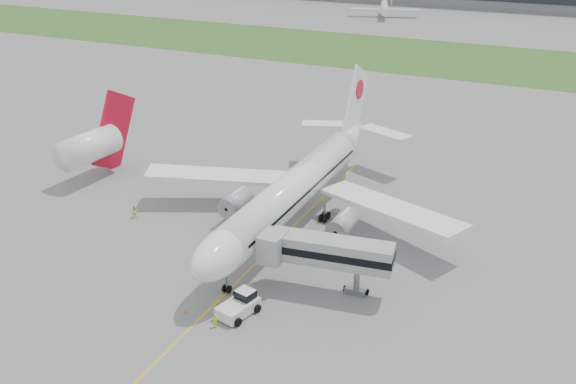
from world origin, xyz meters
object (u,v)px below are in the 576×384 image
at_px(airliner, 298,185).
at_px(jet_bridge, 323,251).
at_px(pushback_tug, 240,304).
at_px(neighbor_aircraft, 92,145).
at_px(ground_crew_near, 215,321).

relative_size(airliner, jet_bridge, 3.59).
relative_size(airliner, pushback_tug, 10.31).
distance_m(airliner, jet_bridge, 17.75).
bearing_deg(pushback_tug, jet_bridge, 64.53).
xyz_separation_m(jet_bridge, neighbor_aircraft, (-46.69, 15.65, 0.44)).
bearing_deg(jet_bridge, pushback_tug, -136.27).
relative_size(jet_bridge, ground_crew_near, 9.33).
height_order(jet_bridge, ground_crew_near, jet_bridge).
bearing_deg(ground_crew_near, pushback_tug, -148.78).
xyz_separation_m(airliner, ground_crew_near, (2.30, -26.25, -4.86)).
height_order(jet_bridge, neighbor_aircraft, neighbor_aircraft).
bearing_deg(neighbor_aircraft, pushback_tug, -25.94).
bearing_deg(airliner, jet_bridge, -56.52).
xyz_separation_m(ground_crew_near, neighbor_aircraft, (-39.20, 27.10, 4.81)).
relative_size(airliner, neighbor_aircraft, 3.10).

